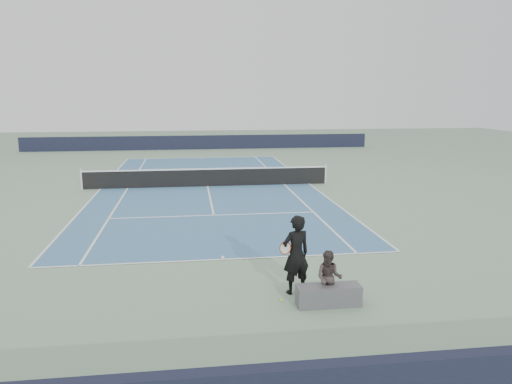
{
  "coord_description": "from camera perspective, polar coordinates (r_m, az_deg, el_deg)",
  "views": [
    {
      "loc": [
        -0.92,
        -25.96,
        4.86
      ],
      "look_at": [
        1.6,
        -7.29,
        1.1
      ],
      "focal_mm": 35.0,
      "sensor_mm": 36.0,
      "label": 1
    }
  ],
  "objects": [
    {
      "name": "ground",
      "position": [
        26.43,
        -5.56,
        0.63
      ],
      "size": [
        80.0,
        80.0,
        0.0
      ],
      "primitive_type": "plane",
      "color": "gray"
    },
    {
      "name": "tennis_net",
      "position": [
        26.34,
        -5.58,
        1.71
      ],
      "size": [
        12.9,
        0.1,
        1.07
      ],
      "color": "silver",
      "rests_on": "ground"
    },
    {
      "name": "tennis_player",
      "position": [
        12.28,
        4.59,
        -7.13
      ],
      "size": [
        0.89,
        0.73,
        1.97
      ],
      "color": "black",
      "rests_on": "ground"
    },
    {
      "name": "court_surface",
      "position": [
        26.43,
        -5.56,
        0.65
      ],
      "size": [
        10.97,
        23.77,
        0.01
      ],
      "primitive_type": "cube",
      "color": "#3C698E",
      "rests_on": "ground"
    },
    {
      "name": "spectator_bench",
      "position": [
        11.85,
        8.32,
        -10.59
      ],
      "size": [
        1.55,
        1.06,
        1.31
      ],
      "color": "#515055",
      "rests_on": "ground"
    },
    {
      "name": "tennis_ball",
      "position": [
        12.09,
        2.91,
        -12.25
      ],
      "size": [
        0.07,
        0.07,
        0.07
      ],
      "primitive_type": "sphere",
      "color": "#C7DE2D",
      "rests_on": "ground"
    },
    {
      "name": "windscreen_far",
      "position": [
        44.06,
        -6.49,
        5.66
      ],
      "size": [
        30.0,
        0.25,
        1.2
      ],
      "primitive_type": "cube",
      "color": "black",
      "rests_on": "ground"
    }
  ]
}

